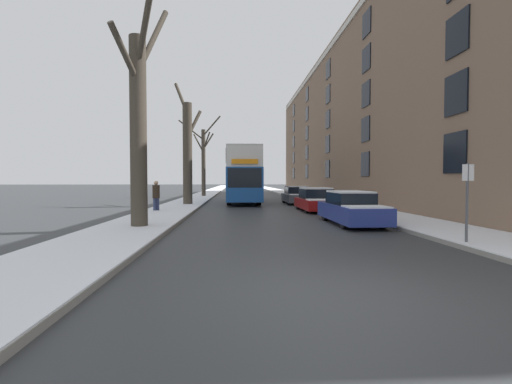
# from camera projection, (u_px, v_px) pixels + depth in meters

# --- Properties ---
(ground_plane) EXTENTS (320.00, 320.00, 0.00)m
(ground_plane) POSITION_uv_depth(u_px,v_px,m) (349.00, 294.00, 5.45)
(ground_plane) COLOR #303335
(sidewalk_left) EXTENTS (2.88, 130.00, 0.16)m
(sidewalk_left) POSITION_uv_depth(u_px,v_px,m) (213.00, 191.00, 57.98)
(sidewalk_left) COLOR gray
(sidewalk_left) RESTS_ON ground
(sidewalk_right) EXTENTS (2.88, 130.00, 0.16)m
(sidewalk_right) POSITION_uv_depth(u_px,v_px,m) (278.00, 191.00, 58.66)
(sidewalk_right) COLOR gray
(sidewalk_right) RESTS_ON ground
(terrace_facade_right) EXTENTS (9.10, 53.41, 14.59)m
(terrace_facade_right) POSITION_uv_depth(u_px,v_px,m) (375.00, 123.00, 32.51)
(terrace_facade_right) COLOR #7A604C
(terrace_facade_right) RESTS_ON ground
(bare_tree_left_0) EXTENTS (1.58, 3.09, 8.55)m
(bare_tree_left_0) POSITION_uv_depth(u_px,v_px,m) (139.00, 123.00, 12.39)
(bare_tree_left_0) COLOR #423A30
(bare_tree_left_0) RESTS_ON ground
(bare_tree_left_1) EXTENTS (2.09, 2.95, 8.97)m
(bare_tree_left_1) POSITION_uv_depth(u_px,v_px,m) (188.00, 150.00, 24.40)
(bare_tree_left_1) COLOR #423A30
(bare_tree_left_1) RESTS_ON ground
(bare_tree_left_2) EXTENTS (4.45, 1.70, 8.72)m
(bare_tree_left_2) POSITION_uv_depth(u_px,v_px,m) (203.00, 159.00, 37.07)
(bare_tree_left_2) COLOR #423A30
(bare_tree_left_2) RESTS_ON ground
(double_decker_bus) EXTENTS (2.57, 11.40, 4.29)m
(double_decker_bus) POSITION_uv_depth(u_px,v_px,m) (243.00, 173.00, 28.52)
(double_decker_bus) COLOR #194C99
(double_decker_bus) RESTS_ON ground
(parked_car_0) EXTENTS (1.70, 4.57, 1.38)m
(parked_car_0) POSITION_uv_depth(u_px,v_px,m) (351.00, 209.00, 14.22)
(parked_car_0) COLOR navy
(parked_car_0) RESTS_ON ground
(parked_car_1) EXTENTS (1.88, 4.42, 1.40)m
(parked_car_1) POSITION_uv_depth(u_px,v_px,m) (316.00, 200.00, 20.34)
(parked_car_1) COLOR maroon
(parked_car_1) RESTS_ON ground
(parked_car_2) EXTENTS (1.84, 4.29, 1.38)m
(parked_car_2) POSITION_uv_depth(u_px,v_px,m) (296.00, 196.00, 26.89)
(parked_car_2) COLOR #474C56
(parked_car_2) RESTS_ON ground
(pedestrian_left_sidewalk) EXTENTS (0.39, 0.39, 1.80)m
(pedestrian_left_sidewalk) POSITION_uv_depth(u_px,v_px,m) (156.00, 195.00, 19.02)
(pedestrian_left_sidewalk) COLOR navy
(pedestrian_left_sidewalk) RESTS_ON ground
(street_sign_post) EXTENTS (0.32, 0.07, 2.28)m
(street_sign_post) POSITION_uv_depth(u_px,v_px,m) (467.00, 199.00, 9.15)
(street_sign_post) COLOR #4C4F54
(street_sign_post) RESTS_ON ground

